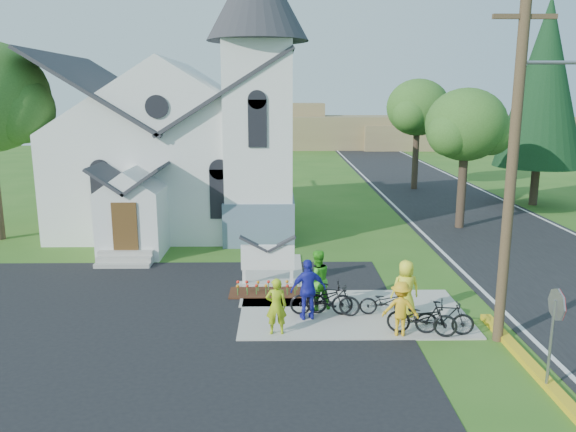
{
  "coord_description": "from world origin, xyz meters",
  "views": [
    {
      "loc": [
        -0.79,
        -15.98,
        6.72
      ],
      "look_at": [
        -0.45,
        5.0,
        2.16
      ],
      "focal_mm": 35.0,
      "sensor_mm": 36.0,
      "label": 1
    }
  ],
  "objects_px": {
    "utility_pole": "(516,146)",
    "stop_sign": "(555,318)",
    "cyclist_0": "(276,306)",
    "bike_0": "(321,299)",
    "cyclist_4": "(406,289)",
    "church_sign": "(268,258)",
    "cyclist_1": "(317,280)",
    "bike_2": "(386,302)",
    "bike_1": "(333,299)",
    "bike_4": "(422,317)",
    "cyclist_2": "(308,289)",
    "cyclist_3": "(401,308)",
    "bike_3": "(445,318)"
  },
  "relations": [
    {
      "from": "cyclist_1",
      "to": "bike_2",
      "type": "distance_m",
      "value": 2.23
    },
    {
      "from": "cyclist_1",
      "to": "cyclist_4",
      "type": "xyz_separation_m",
      "value": [
        2.66,
        -0.67,
        -0.07
      ]
    },
    {
      "from": "bike_4",
      "to": "cyclist_2",
      "type": "bearing_deg",
      "value": 84.17
    },
    {
      "from": "cyclist_0",
      "to": "cyclist_3",
      "type": "height_order",
      "value": "cyclist_0"
    },
    {
      "from": "stop_sign",
      "to": "cyclist_3",
      "type": "height_order",
      "value": "stop_sign"
    },
    {
      "from": "cyclist_2",
      "to": "cyclist_1",
      "type": "bearing_deg",
      "value": -122.48
    },
    {
      "from": "church_sign",
      "to": "cyclist_4",
      "type": "height_order",
      "value": "cyclist_4"
    },
    {
      "from": "bike_2",
      "to": "bike_1",
      "type": "bearing_deg",
      "value": 94.2
    },
    {
      "from": "cyclist_1",
      "to": "cyclist_0",
      "type": "bearing_deg",
      "value": 35.14
    },
    {
      "from": "cyclist_2",
      "to": "cyclist_3",
      "type": "relative_size",
      "value": 1.19
    },
    {
      "from": "utility_pole",
      "to": "stop_sign",
      "type": "bearing_deg",
      "value": -88.51
    },
    {
      "from": "bike_2",
      "to": "bike_4",
      "type": "bearing_deg",
      "value": -148.74
    },
    {
      "from": "cyclist_0",
      "to": "bike_1",
      "type": "xyz_separation_m",
      "value": [
        1.73,
        1.33,
        -0.32
      ]
    },
    {
      "from": "bike_3",
      "to": "bike_4",
      "type": "relative_size",
      "value": 0.84
    },
    {
      "from": "cyclist_0",
      "to": "cyclist_4",
      "type": "height_order",
      "value": "cyclist_4"
    },
    {
      "from": "cyclist_0",
      "to": "bike_4",
      "type": "height_order",
      "value": "cyclist_0"
    },
    {
      "from": "bike_3",
      "to": "church_sign",
      "type": "bearing_deg",
      "value": 56.49
    },
    {
      "from": "cyclist_0",
      "to": "bike_1",
      "type": "distance_m",
      "value": 2.21
    },
    {
      "from": "bike_4",
      "to": "bike_0",
      "type": "bearing_deg",
      "value": 76.06
    },
    {
      "from": "cyclist_4",
      "to": "cyclist_0",
      "type": "bearing_deg",
      "value": 10.06
    },
    {
      "from": "bike_4",
      "to": "bike_3",
      "type": "bearing_deg",
      "value": -74.83
    },
    {
      "from": "bike_1",
      "to": "bike_0",
      "type": "bearing_deg",
      "value": 96.51
    },
    {
      "from": "cyclist_4",
      "to": "bike_1",
      "type": "bearing_deg",
      "value": -10.19
    },
    {
      "from": "stop_sign",
      "to": "bike_3",
      "type": "height_order",
      "value": "stop_sign"
    },
    {
      "from": "stop_sign",
      "to": "cyclist_1",
      "type": "relative_size",
      "value": 1.29
    },
    {
      "from": "church_sign",
      "to": "bike_0",
      "type": "height_order",
      "value": "church_sign"
    },
    {
      "from": "cyclist_3",
      "to": "bike_0",
      "type": "bearing_deg",
      "value": -26.52
    },
    {
      "from": "church_sign",
      "to": "cyclist_1",
      "type": "xyz_separation_m",
      "value": [
        1.59,
        -2.38,
        -0.02
      ]
    },
    {
      "from": "bike_1",
      "to": "church_sign",
      "type": "bearing_deg",
      "value": 48.63
    },
    {
      "from": "church_sign",
      "to": "bike_2",
      "type": "bearing_deg",
      "value": -38.49
    },
    {
      "from": "cyclist_0",
      "to": "bike_0",
      "type": "relative_size",
      "value": 0.85
    },
    {
      "from": "bike_0",
      "to": "cyclist_1",
      "type": "distance_m",
      "value": 0.69
    },
    {
      "from": "cyclist_2",
      "to": "bike_2",
      "type": "distance_m",
      "value": 2.47
    },
    {
      "from": "utility_pole",
      "to": "stop_sign",
      "type": "xyz_separation_m",
      "value": [
        0.07,
        -2.7,
        -3.62
      ]
    },
    {
      "from": "cyclist_0",
      "to": "cyclist_2",
      "type": "bearing_deg",
      "value": -135.81
    },
    {
      "from": "bike_4",
      "to": "cyclist_0",
      "type": "bearing_deg",
      "value": 103.11
    },
    {
      "from": "church_sign",
      "to": "cyclist_2",
      "type": "relative_size",
      "value": 1.18
    },
    {
      "from": "bike_0",
      "to": "bike_1",
      "type": "distance_m",
      "value": 0.35
    },
    {
      "from": "utility_pole",
      "to": "bike_1",
      "type": "distance_m",
      "value": 6.86
    },
    {
      "from": "utility_pole",
      "to": "cyclist_0",
      "type": "bearing_deg",
      "value": 175.9
    },
    {
      "from": "bike_2",
      "to": "bike_4",
      "type": "distance_m",
      "value": 1.65
    },
    {
      "from": "stop_sign",
      "to": "bike_2",
      "type": "xyz_separation_m",
      "value": [
        -2.95,
        4.47,
        -1.31
      ]
    },
    {
      "from": "stop_sign",
      "to": "utility_pole",
      "type": "bearing_deg",
      "value": 91.49
    },
    {
      "from": "utility_pole",
      "to": "stop_sign",
      "type": "distance_m",
      "value": 4.52
    },
    {
      "from": "stop_sign",
      "to": "bike_4",
      "type": "height_order",
      "value": "stop_sign"
    },
    {
      "from": "stop_sign",
      "to": "cyclist_4",
      "type": "distance_m",
      "value": 5.03
    },
    {
      "from": "cyclist_0",
      "to": "cyclist_4",
      "type": "distance_m",
      "value": 4.11
    },
    {
      "from": "bike_3",
      "to": "cyclist_1",
      "type": "bearing_deg",
      "value": 67.32
    },
    {
      "from": "bike_0",
      "to": "cyclist_4",
      "type": "xyz_separation_m",
      "value": [
        2.55,
        -0.17,
        0.38
      ]
    },
    {
      "from": "stop_sign",
      "to": "bike_1",
      "type": "distance_m",
      "value": 6.52
    }
  ]
}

